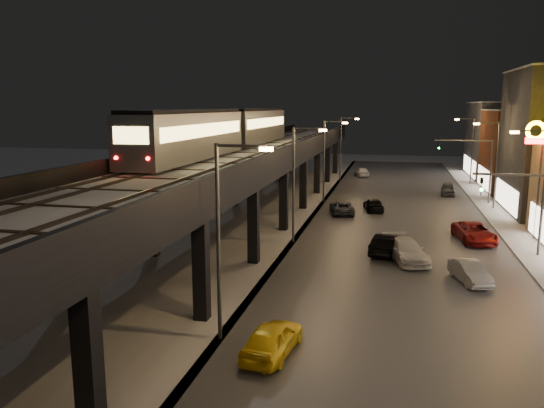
{
  "coord_description": "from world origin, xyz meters",
  "views": [
    {
      "loc": [
        6.74,
        -8.67,
        10.57
      ],
      "look_at": [
        -0.0,
        20.6,
        5.0
      ],
      "focal_mm": 35.0,
      "sensor_mm": 36.0,
      "label": 1
    }
  ],
  "objects_px": {
    "car_mid_silver": "(342,208)",
    "car_onc_red": "(448,189)",
    "car_near_white": "(388,245)",
    "car_onc_silver": "(470,273)",
    "car_mid_dark": "(374,205)",
    "car_onc_white": "(406,251)",
    "car_far_white": "(362,172)",
    "car_taxi": "(272,340)",
    "car_onc_dark": "(474,233)",
    "subway_train": "(228,129)"
  },
  "relations": [
    {
      "from": "car_mid_silver",
      "to": "car_onc_red",
      "type": "xyz_separation_m",
      "value": [
        11.37,
        14.31,
        0.05
      ]
    },
    {
      "from": "car_near_white",
      "to": "car_onc_silver",
      "type": "distance_m",
      "value": 7.21
    },
    {
      "from": "car_mid_dark",
      "to": "car_onc_red",
      "type": "distance_m",
      "value": 14.71
    },
    {
      "from": "car_onc_white",
      "to": "car_onc_silver",
      "type": "bearing_deg",
      "value": -65.14
    },
    {
      "from": "car_mid_dark",
      "to": "car_near_white",
      "type": "bearing_deg",
      "value": 85.43
    },
    {
      "from": "car_far_white",
      "to": "car_onc_silver",
      "type": "distance_m",
      "value": 48.86
    },
    {
      "from": "car_taxi",
      "to": "car_onc_silver",
      "type": "distance_m",
      "value": 15.21
    },
    {
      "from": "car_taxi",
      "to": "car_far_white",
      "type": "height_order",
      "value": "same"
    },
    {
      "from": "car_near_white",
      "to": "car_onc_dark",
      "type": "bearing_deg",
      "value": -127.68
    },
    {
      "from": "car_mid_silver",
      "to": "car_onc_dark",
      "type": "bearing_deg",
      "value": 130.39
    },
    {
      "from": "subway_train",
      "to": "car_mid_dark",
      "type": "xyz_separation_m",
      "value": [
        13.43,
        6.2,
        -7.84
      ]
    },
    {
      "from": "car_near_white",
      "to": "car_far_white",
      "type": "bearing_deg",
      "value": -69.88
    },
    {
      "from": "car_onc_dark",
      "to": "car_taxi",
      "type": "bearing_deg",
      "value": -126.2
    },
    {
      "from": "car_onc_dark",
      "to": "car_onc_red",
      "type": "xyz_separation_m",
      "value": [
        0.12,
        23.01,
        -0.05
      ]
    },
    {
      "from": "car_mid_dark",
      "to": "car_far_white",
      "type": "bearing_deg",
      "value": -94.3
    },
    {
      "from": "car_onc_red",
      "to": "car_far_white",
      "type": "bearing_deg",
      "value": 132.29
    },
    {
      "from": "car_mid_silver",
      "to": "car_onc_dark",
      "type": "relative_size",
      "value": 0.86
    },
    {
      "from": "car_onc_white",
      "to": "car_far_white",
      "type": "bearing_deg",
      "value": 78.09
    },
    {
      "from": "car_onc_white",
      "to": "car_onc_dark",
      "type": "bearing_deg",
      "value": 31.81
    },
    {
      "from": "subway_train",
      "to": "car_onc_silver",
      "type": "distance_m",
      "value": 26.28
    },
    {
      "from": "car_onc_white",
      "to": "car_onc_red",
      "type": "relative_size",
      "value": 1.26
    },
    {
      "from": "car_near_white",
      "to": "car_mid_silver",
      "type": "relative_size",
      "value": 0.97
    },
    {
      "from": "car_near_white",
      "to": "car_onc_silver",
      "type": "xyz_separation_m",
      "value": [
        4.94,
        -5.26,
        -0.1
      ]
    },
    {
      "from": "car_mid_silver",
      "to": "car_mid_dark",
      "type": "relative_size",
      "value": 1.09
    },
    {
      "from": "car_taxi",
      "to": "car_onc_white",
      "type": "height_order",
      "value": "car_onc_white"
    },
    {
      "from": "car_mid_silver",
      "to": "car_onc_white",
      "type": "bearing_deg",
      "value": 99.16
    },
    {
      "from": "car_near_white",
      "to": "car_far_white",
      "type": "xyz_separation_m",
      "value": [
        -4.46,
        42.69,
        -0.02
      ]
    },
    {
      "from": "car_taxi",
      "to": "car_mid_dark",
      "type": "relative_size",
      "value": 1.0
    },
    {
      "from": "car_near_white",
      "to": "car_onc_white",
      "type": "distance_m",
      "value": 1.91
    },
    {
      "from": "car_onc_red",
      "to": "car_mid_silver",
      "type": "bearing_deg",
      "value": -123.83
    },
    {
      "from": "car_onc_dark",
      "to": "subway_train",
      "type": "bearing_deg",
      "value": 158.11
    },
    {
      "from": "car_far_white",
      "to": "car_onc_white",
      "type": "xyz_separation_m",
      "value": [
        5.7,
        -44.13,
        0.02
      ]
    },
    {
      "from": "car_taxi",
      "to": "car_far_white",
      "type": "relative_size",
      "value": 1.0
    },
    {
      "from": "car_near_white",
      "to": "car_onc_dark",
      "type": "height_order",
      "value": "car_onc_dark"
    },
    {
      "from": "car_taxi",
      "to": "car_onc_dark",
      "type": "distance_m",
      "value": 24.95
    },
    {
      "from": "car_mid_silver",
      "to": "car_onc_white",
      "type": "relative_size",
      "value": 0.9
    },
    {
      "from": "car_mid_silver",
      "to": "car_mid_dark",
      "type": "height_order",
      "value": "car_mid_silver"
    },
    {
      "from": "subway_train",
      "to": "car_onc_dark",
      "type": "bearing_deg",
      "value": -12.27
    },
    {
      "from": "car_mid_dark",
      "to": "car_far_white",
      "type": "xyz_separation_m",
      "value": [
        -2.83,
        26.6,
        0.11
      ]
    },
    {
      "from": "car_mid_dark",
      "to": "car_onc_white",
      "type": "height_order",
      "value": "car_onc_white"
    },
    {
      "from": "car_onc_white",
      "to": "car_onc_red",
      "type": "xyz_separation_m",
      "value": [
        5.47,
        29.65,
        -0.05
      ]
    },
    {
      "from": "car_taxi",
      "to": "subway_train",
      "type": "bearing_deg",
      "value": -61.46
    },
    {
      "from": "car_near_white",
      "to": "car_onc_red",
      "type": "height_order",
      "value": "car_near_white"
    },
    {
      "from": "car_taxi",
      "to": "car_onc_white",
      "type": "relative_size",
      "value": 0.82
    },
    {
      "from": "car_taxi",
      "to": "car_onc_red",
      "type": "distance_m",
      "value": 46.71
    },
    {
      "from": "car_mid_dark",
      "to": "subway_train",
      "type": "bearing_deg",
      "value": 14.41
    },
    {
      "from": "car_mid_silver",
      "to": "car_onc_red",
      "type": "distance_m",
      "value": 18.28
    },
    {
      "from": "car_near_white",
      "to": "car_onc_silver",
      "type": "relative_size",
      "value": 1.16
    },
    {
      "from": "car_onc_silver",
      "to": "car_mid_dark",
      "type": "bearing_deg",
      "value": 91.01
    },
    {
      "from": "car_taxi",
      "to": "car_onc_dark",
      "type": "xyz_separation_m",
      "value": [
        11.16,
        22.31,
        0.02
      ]
    }
  ]
}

